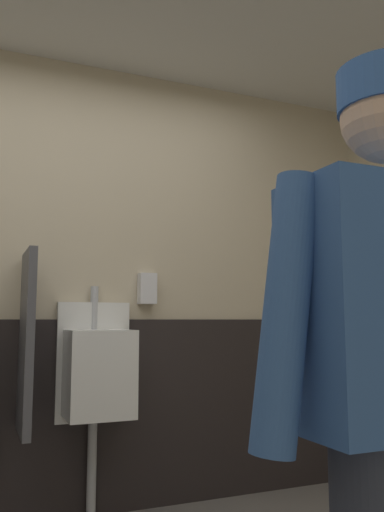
{
  "coord_description": "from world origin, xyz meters",
  "views": [
    {
      "loc": [
        -0.38,
        -1.43,
        1.05
      ],
      "look_at": [
        0.24,
        0.05,
        1.25
      ],
      "focal_mm": 36.48,
      "sensor_mm": 36.0,
      "label": 1
    }
  ],
  "objects": [
    {
      "name": "privacy_divider_panel",
      "position": [
        -0.14,
        1.3,
        0.95
      ],
      "size": [
        0.04,
        0.4,
        0.9
      ],
      "primitive_type": "cube",
      "color": "#4C4C51"
    },
    {
      "name": "wall_back",
      "position": [
        0.0,
        1.59,
        1.28
      ],
      "size": [
        4.78,
        0.12,
        2.56
      ],
      "primitive_type": "cube",
      "color": "beige",
      "rests_on": "ground_plane"
    },
    {
      "name": "urinal_middle",
      "position": [
        0.24,
        1.37,
        0.78
      ],
      "size": [
        0.4,
        0.34,
        1.24
      ],
      "color": "white",
      "rests_on": "ground_plane"
    },
    {
      "name": "soap_dispenser",
      "position": [
        0.55,
        1.49,
        1.23
      ],
      "size": [
        0.1,
        0.07,
        0.18
      ],
      "primitive_type": "cube",
      "color": "silver"
    },
    {
      "name": "wainscot_band_back",
      "position": [
        0.0,
        1.51,
        0.53
      ],
      "size": [
        4.18,
        0.03,
        1.05
      ],
      "primitive_type": "cube",
      "color": "black",
      "rests_on": "ground_plane"
    }
  ]
}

